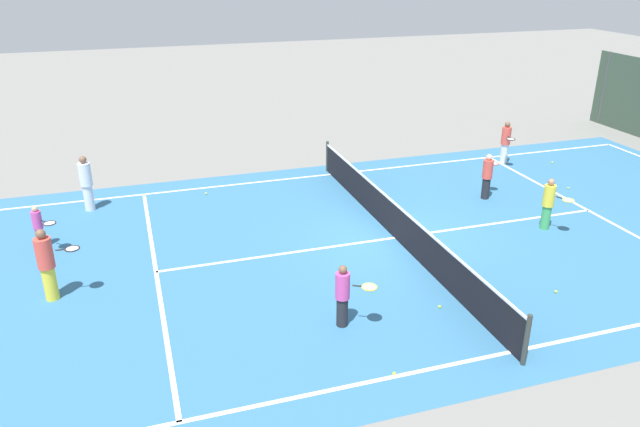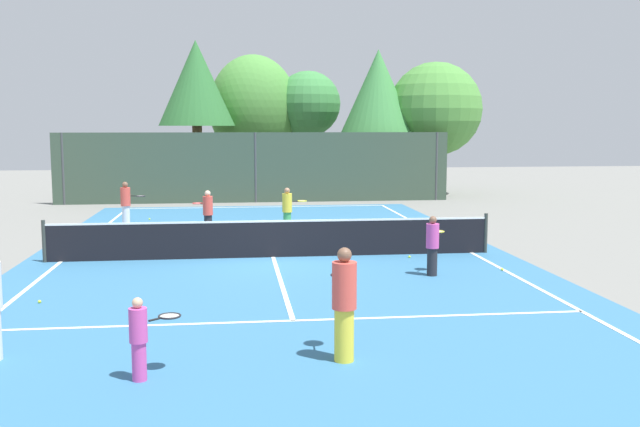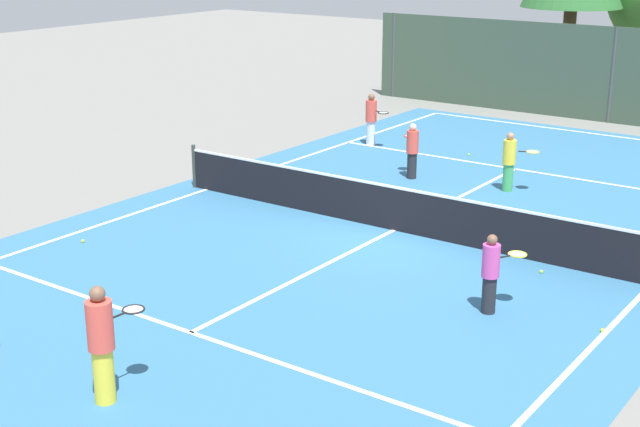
{
  "view_description": "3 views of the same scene",
  "coord_description": "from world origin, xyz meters",
  "px_view_note": "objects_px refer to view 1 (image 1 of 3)",
  "views": [
    {
      "loc": [
        13.88,
        -6.62,
        7.23
      ],
      "look_at": [
        0.14,
        -2.21,
        1.08
      ],
      "focal_mm": 34.45,
      "sensor_mm": 36.0,
      "label": 1
    },
    {
      "loc": [
        -1.05,
        -19.07,
        3.52
      ],
      "look_at": [
        1.13,
        -1.14,
        1.31
      ],
      "focal_mm": 40.52,
      "sensor_mm": 36.0,
      "label": 2
    },
    {
      "loc": [
        9.47,
        -16.03,
        6.29
      ],
      "look_at": [
        0.02,
        -2.8,
        1.12
      ],
      "focal_mm": 50.44,
      "sensor_mm": 36.0,
      "label": 3
    }
  ],
  "objects_px": {
    "tennis_ball_2": "(206,193)",
    "tennis_ball_3": "(568,188)",
    "player_1": "(39,226)",
    "player_4": "(487,176)",
    "player_0": "(549,203)",
    "tennis_ball_4": "(394,374)",
    "player_2": "(47,264)",
    "tennis_ball_5": "(440,307)",
    "player_5": "(506,142)",
    "player_3": "(86,183)",
    "player_6": "(343,295)",
    "tennis_ball_1": "(552,163)",
    "tennis_ball_0": "(556,292)"
  },
  "relations": [
    {
      "from": "tennis_ball_2",
      "to": "tennis_ball_3",
      "type": "distance_m",
      "value": 11.95
    },
    {
      "from": "player_1",
      "to": "player_4",
      "type": "bearing_deg",
      "value": 87.86
    },
    {
      "from": "player_0",
      "to": "tennis_ball_4",
      "type": "height_order",
      "value": "player_0"
    },
    {
      "from": "player_0",
      "to": "player_2",
      "type": "distance_m",
      "value": 13.01
    },
    {
      "from": "tennis_ball_2",
      "to": "player_1",
      "type": "bearing_deg",
      "value": -61.44
    },
    {
      "from": "tennis_ball_4",
      "to": "tennis_ball_5",
      "type": "height_order",
      "value": "same"
    },
    {
      "from": "player_4",
      "to": "player_5",
      "type": "relative_size",
      "value": 0.94
    },
    {
      "from": "player_2",
      "to": "tennis_ball_2",
      "type": "bearing_deg",
      "value": 142.35
    },
    {
      "from": "player_1",
      "to": "tennis_ball_3",
      "type": "distance_m",
      "value": 16.24
    },
    {
      "from": "player_4",
      "to": "player_0",
      "type": "bearing_deg",
      "value": 7.69
    },
    {
      "from": "player_4",
      "to": "player_3",
      "type": "bearing_deg",
      "value": -103.3
    },
    {
      "from": "tennis_ball_5",
      "to": "player_2",
      "type": "bearing_deg",
      "value": -110.42
    },
    {
      "from": "player_6",
      "to": "tennis_ball_1",
      "type": "xyz_separation_m",
      "value": [
        -7.75,
        11.06,
        -0.7
      ]
    },
    {
      "from": "player_5",
      "to": "tennis_ball_3",
      "type": "distance_m",
      "value": 3.16
    },
    {
      "from": "player_0",
      "to": "player_2",
      "type": "relative_size",
      "value": 0.87
    },
    {
      "from": "player_5",
      "to": "tennis_ball_0",
      "type": "bearing_deg",
      "value": -26.11
    },
    {
      "from": "player_1",
      "to": "player_2",
      "type": "bearing_deg",
      "value": 9.22
    },
    {
      "from": "player_4",
      "to": "tennis_ball_1",
      "type": "relative_size",
      "value": 22.25
    },
    {
      "from": "player_4",
      "to": "tennis_ball_4",
      "type": "bearing_deg",
      "value": -41.37
    },
    {
      "from": "tennis_ball_2",
      "to": "tennis_ball_3",
      "type": "height_order",
      "value": "same"
    },
    {
      "from": "tennis_ball_5",
      "to": "player_0",
      "type": "bearing_deg",
      "value": 120.65
    },
    {
      "from": "player_4",
      "to": "tennis_ball_1",
      "type": "bearing_deg",
      "value": 118.24
    },
    {
      "from": "player_4",
      "to": "player_6",
      "type": "height_order",
      "value": "player_4"
    },
    {
      "from": "player_3",
      "to": "tennis_ball_3",
      "type": "distance_m",
      "value": 15.37
    },
    {
      "from": "player_3",
      "to": "player_4",
      "type": "height_order",
      "value": "player_3"
    },
    {
      "from": "tennis_ball_1",
      "to": "tennis_ball_3",
      "type": "distance_m",
      "value": 2.72
    },
    {
      "from": "tennis_ball_1",
      "to": "tennis_ball_3",
      "type": "relative_size",
      "value": 1.0
    },
    {
      "from": "tennis_ball_1",
      "to": "tennis_ball_5",
      "type": "distance_m",
      "value": 11.74
    },
    {
      "from": "player_0",
      "to": "tennis_ball_5",
      "type": "xyz_separation_m",
      "value": [
        2.88,
        -4.86,
        -0.74
      ]
    },
    {
      "from": "player_1",
      "to": "player_2",
      "type": "xyz_separation_m",
      "value": [
        2.92,
        0.47,
        0.28
      ]
    },
    {
      "from": "player_3",
      "to": "tennis_ball_2",
      "type": "distance_m",
      "value": 3.65
    },
    {
      "from": "player_3",
      "to": "tennis_ball_1",
      "type": "xyz_separation_m",
      "value": [
        0.53,
        16.27,
        -0.84
      ]
    },
    {
      "from": "player_2",
      "to": "tennis_ball_3",
      "type": "xyz_separation_m",
      "value": [
        -2.3,
        15.74,
        -0.86
      ]
    },
    {
      "from": "player_0",
      "to": "player_6",
      "type": "xyz_separation_m",
      "value": [
        2.86,
        -7.12,
        -0.04
      ]
    },
    {
      "from": "player_1",
      "to": "player_3",
      "type": "height_order",
      "value": "player_3"
    },
    {
      "from": "tennis_ball_0",
      "to": "player_5",
      "type": "bearing_deg",
      "value": 153.89
    },
    {
      "from": "player_2",
      "to": "tennis_ball_3",
      "type": "bearing_deg",
      "value": 98.31
    },
    {
      "from": "player_0",
      "to": "tennis_ball_1",
      "type": "bearing_deg",
      "value": 141.1
    },
    {
      "from": "player_1",
      "to": "player_2",
      "type": "relative_size",
      "value": 0.68
    },
    {
      "from": "player_1",
      "to": "tennis_ball_5",
      "type": "height_order",
      "value": "player_1"
    },
    {
      "from": "player_3",
      "to": "player_5",
      "type": "xyz_separation_m",
      "value": [
        -0.06,
        14.54,
        -0.06
      ]
    },
    {
      "from": "tennis_ball_2",
      "to": "player_5",
      "type": "bearing_deg",
      "value": 89.19
    },
    {
      "from": "player_5",
      "to": "tennis_ball_1",
      "type": "xyz_separation_m",
      "value": [
        0.59,
        1.73,
        -0.78
      ]
    },
    {
      "from": "player_5",
      "to": "tennis_ball_0",
      "type": "height_order",
      "value": "player_5"
    },
    {
      "from": "player_0",
      "to": "player_4",
      "type": "xyz_separation_m",
      "value": [
        -2.58,
        -0.35,
        -0.01
      ]
    },
    {
      "from": "player_5",
      "to": "tennis_ball_2",
      "type": "bearing_deg",
      "value": -90.81
    },
    {
      "from": "player_5",
      "to": "player_6",
      "type": "bearing_deg",
      "value": -48.23
    },
    {
      "from": "player_6",
      "to": "tennis_ball_3",
      "type": "relative_size",
      "value": 21.41
    },
    {
      "from": "player_5",
      "to": "tennis_ball_5",
      "type": "height_order",
      "value": "player_5"
    },
    {
      "from": "player_5",
      "to": "tennis_ball_1",
      "type": "bearing_deg",
      "value": 71.24
    }
  ]
}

